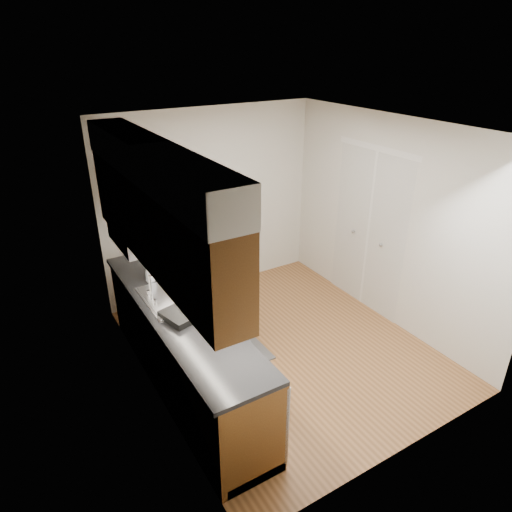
{
  "coord_description": "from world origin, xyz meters",
  "views": [
    {
      "loc": [
        -2.48,
        -3.54,
        3.24
      ],
      "look_at": [
        -0.2,
        0.25,
        1.13
      ],
      "focal_mm": 32.0,
      "sensor_mm": 36.0,
      "label": 1
    }
  ],
  "objects_px": {
    "steel_can": "(158,271)",
    "dish_rack": "(185,313)",
    "soap_bottle_a": "(150,270)",
    "soda_can": "(171,276)",
    "person": "(235,272)",
    "soap_bottle_b": "(151,268)"
  },
  "relations": [
    {
      "from": "person",
      "to": "soap_bottle_a",
      "type": "xyz_separation_m",
      "value": [
        -0.83,
        0.32,
        0.11
      ]
    },
    {
      "from": "soap_bottle_a",
      "to": "steel_can",
      "type": "relative_size",
      "value": 2.6
    },
    {
      "from": "soda_can",
      "to": "dish_rack",
      "type": "distance_m",
      "value": 0.69
    },
    {
      "from": "soda_can",
      "to": "person",
      "type": "bearing_deg",
      "value": -17.62
    },
    {
      "from": "soap_bottle_a",
      "to": "soap_bottle_b",
      "type": "relative_size",
      "value": 1.43
    },
    {
      "from": "soap_bottle_b",
      "to": "steel_can",
      "type": "relative_size",
      "value": 1.82
    },
    {
      "from": "person",
      "to": "soda_can",
      "type": "height_order",
      "value": "person"
    },
    {
      "from": "steel_can",
      "to": "dish_rack",
      "type": "height_order",
      "value": "steel_can"
    },
    {
      "from": "steel_can",
      "to": "soda_can",
      "type": "bearing_deg",
      "value": -72.66
    },
    {
      "from": "soap_bottle_a",
      "to": "soap_bottle_b",
      "type": "bearing_deg",
      "value": 69.04
    },
    {
      "from": "soap_bottle_b",
      "to": "soda_can",
      "type": "bearing_deg",
      "value": -60.6
    },
    {
      "from": "person",
      "to": "soap_bottle_b",
      "type": "height_order",
      "value": "person"
    },
    {
      "from": "soap_bottle_a",
      "to": "dish_rack",
      "type": "xyz_separation_m",
      "value": [
        0.05,
        -0.79,
        -0.11
      ]
    },
    {
      "from": "soap_bottle_b",
      "to": "soda_can",
      "type": "height_order",
      "value": "soap_bottle_b"
    },
    {
      "from": "soap_bottle_a",
      "to": "dish_rack",
      "type": "distance_m",
      "value": 0.8
    },
    {
      "from": "dish_rack",
      "to": "soap_bottle_a",
      "type": "bearing_deg",
      "value": 79.08
    },
    {
      "from": "person",
      "to": "soap_bottle_a",
      "type": "distance_m",
      "value": 0.9
    },
    {
      "from": "person",
      "to": "soap_bottle_b",
      "type": "bearing_deg",
      "value": 72.7
    },
    {
      "from": "soap_bottle_a",
      "to": "soda_can",
      "type": "xyz_separation_m",
      "value": [
        0.18,
        -0.11,
        -0.08
      ]
    },
    {
      "from": "steel_can",
      "to": "dish_rack",
      "type": "bearing_deg",
      "value": -94.09
    },
    {
      "from": "person",
      "to": "soap_bottle_a",
      "type": "height_order",
      "value": "person"
    },
    {
      "from": "steel_can",
      "to": "dish_rack",
      "type": "distance_m",
      "value": 0.89
    }
  ]
}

